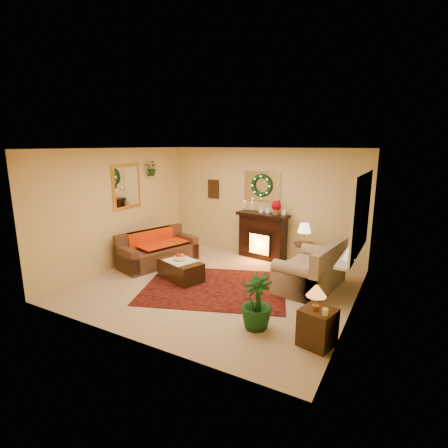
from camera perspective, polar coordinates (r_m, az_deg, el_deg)
The scene contains 31 objects.
floor at distance 6.91m, azimuth -1.43°, elevation -9.92°, with size 5.00×5.00×0.00m, color beige.
ceiling at distance 6.37m, azimuth -1.56°, elevation 12.20°, with size 5.00×5.00×0.00m, color white.
wall_back at distance 8.50m, azimuth 6.22°, elevation 3.49°, with size 5.00×5.00×0.00m, color #EFD88C.
wall_front at distance 4.77m, azimuth -15.32°, elevation -4.33°, with size 5.00×5.00×0.00m, color #EFD88C.
wall_left at distance 8.05m, azimuth -17.04°, elevation 2.47°, with size 4.50×4.50×0.00m, color #EFD88C.
wall_right at distance 5.70m, azimuth 20.74°, elevation -1.92°, with size 4.50×4.50×0.00m, color #EFD88C.
area_rug at distance 6.79m, azimuth -1.53°, elevation -10.29°, with size 2.65×1.99×0.01m, color maroon.
sofa at distance 8.05m, azimuth -10.74°, elevation -3.55°, with size 0.78×1.76×0.76m, color brown.
red_throw at distance 8.20m, azimuth -10.16°, elevation -3.04°, with size 0.72×1.17×0.02m, color red.
fireplace at distance 8.38m, azimuth 6.32°, elevation -1.89°, with size 1.12×0.35×1.03m, color black.
poinsettia at distance 8.11m, azimuth 8.53°, elevation 2.97°, with size 0.23×0.23×0.23m, color #AC0013.
mantel_candle_a at distance 8.41m, azimuth 3.41°, elevation 3.16°, with size 0.06×0.06×0.17m, color #ECE6BE.
mantel_candle_b at distance 8.28m, azimuth 4.61°, elevation 3.00°, with size 0.06×0.06×0.18m, color #FFEAC6.
mantel_mirror at distance 8.42m, azimuth 6.23°, elevation 6.15°, with size 0.92×0.02×0.72m, color white.
wreath at distance 8.38m, azimuth 6.13°, elevation 6.26°, with size 0.55×0.55×0.11m, color #194719.
wall_art at distance 9.04m, azimuth -1.73°, elevation 5.72°, with size 0.32×0.03×0.48m, color #381E11.
gold_mirror at distance 8.18m, azimuth -15.65°, elevation 5.91°, with size 0.03×0.84×1.00m, color gold.
hanging_plant at distance 8.62m, azimuth -11.55°, elevation 7.92°, with size 0.33×0.28×0.36m, color #194719.
loveseat at distance 6.87m, azimuth 13.93°, elevation -6.67°, with size 0.89×1.53×0.89m, color tan.
window_frame at distance 6.19m, azimuth 21.55°, elevation 1.49°, with size 0.03×1.86×1.36m, color white.
window_glass at distance 6.19m, azimuth 21.41°, elevation 1.51°, with size 0.02×1.70×1.22m, color black.
window_sill at distance 6.36m, azimuth 20.11°, elevation -4.42°, with size 0.22×1.86×0.04m, color white.
mini_tree at distance 5.85m, azimuth 19.81°, elevation -4.15°, with size 0.19×0.19×0.28m, color white.
sill_plant at distance 6.97m, azimuth 20.86°, elevation -1.18°, with size 0.30×0.24×0.56m, color #1C421E.
side_table_round at distance 7.75m, azimuth 12.88°, elevation -5.11°, with size 0.46×0.46×0.60m, color black.
lamp_cream at distance 7.61m, azimuth 12.96°, elevation -1.11°, with size 0.29×0.29×0.45m, color beige.
end_table_square at distance 5.08m, azimuth 15.02°, elevation -15.87°, with size 0.42×0.42×0.52m, color #4E2217.
lamp_tiffany at distance 4.86m, azimuth 14.83°, elevation -10.96°, with size 0.26×0.26×0.39m, color orange.
coffee_table at distance 7.15m, azimuth -7.09°, elevation -7.38°, with size 0.94×0.52×0.40m, color black.
fruit_bowl at distance 7.10m, azimuth -7.25°, elevation -5.50°, with size 0.24×0.24×0.05m, color #F3F4C8.
floor_palm at distance 5.26m, azimuth 5.32°, elevation -12.23°, with size 1.40×1.40×2.49m, color #113F0F.
Camera 1 is at (3.23, -5.49, 2.67)m, focal length 28.00 mm.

